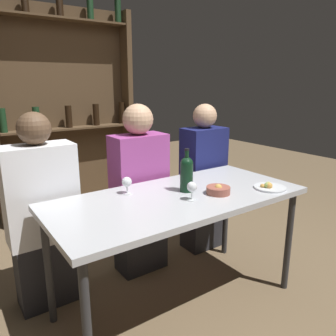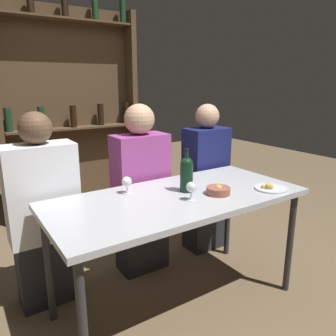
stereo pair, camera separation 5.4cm
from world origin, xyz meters
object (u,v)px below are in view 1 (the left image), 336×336
wine_glass_1 (192,188)px  seated_person_right (203,182)px  snack_bowl (218,190)px  seated_person_left (43,219)px  wine_bottle (187,173)px  seated_person_center (140,194)px  wine_glass_0 (127,183)px  food_plate_0 (269,187)px

wine_glass_1 → seated_person_right: seated_person_right is taller
snack_bowl → seated_person_left: size_ratio=0.12×
wine_bottle → seated_person_left: (-0.77, 0.48, -0.29)m
seated_person_right → wine_bottle: bearing=-139.5°
wine_bottle → seated_person_right: size_ratio=0.22×
wine_glass_1 → seated_person_center: (0.01, 0.62, -0.22)m
seated_person_left → wine_glass_0: bearing=-34.9°
seated_person_center → seated_person_right: bearing=0.0°
wine_glass_1 → food_plate_0: wine_glass_1 is taller
snack_bowl → seated_person_center: seated_person_center is taller
wine_bottle → snack_bowl: 0.22m
wine_glass_0 → seated_person_right: size_ratio=0.09×
seated_person_center → wine_glass_1: bearing=-90.5°
seated_person_center → wine_bottle: bearing=-82.2°
wine_glass_0 → seated_person_center: (0.26, 0.31, -0.22)m
snack_bowl → seated_person_left: seated_person_left is taller
wine_glass_1 → food_plate_0: bearing=-13.1°
wine_glass_1 → snack_bowl: size_ratio=0.75×
wine_glass_1 → wine_bottle: bearing=63.4°
wine_bottle → seated_person_center: 0.56m
wine_glass_0 → snack_bowl: size_ratio=0.73×
food_plate_0 → seated_person_left: (-1.24, 0.75, -0.18)m
seated_person_center → snack_bowl: bearing=-72.5°
snack_bowl → seated_person_center: (-0.20, 0.63, -0.17)m
wine_glass_1 → food_plate_0: size_ratio=0.54×
seated_person_center → seated_person_right: 0.63m
wine_glass_0 → seated_person_center: bearing=49.3°
snack_bowl → seated_person_left: (-0.90, 0.63, -0.19)m
food_plate_0 → seated_person_center: (-0.54, 0.75, -0.16)m
wine_bottle → seated_person_left: seated_person_left is taller
wine_glass_0 → snack_bowl: bearing=-35.0°
wine_glass_0 → seated_person_right: (0.89, 0.31, -0.23)m
seated_person_right → wine_glass_0: bearing=-161.0°
wine_bottle → seated_person_center: bearing=97.8°
wine_bottle → seated_person_center: seated_person_center is taller
snack_bowl → wine_glass_0: bearing=145.0°
wine_glass_1 → seated_person_right: (0.63, 0.62, -0.24)m
snack_bowl → seated_person_left: 1.12m
wine_glass_0 → seated_person_left: (-0.44, 0.31, -0.24)m
wine_glass_1 → wine_glass_0: bearing=129.3°
snack_bowl → seated_person_right: bearing=55.8°
wine_bottle → seated_person_right: 0.79m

